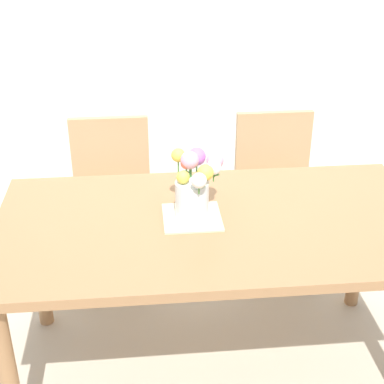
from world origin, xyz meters
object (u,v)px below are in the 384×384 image
Objects in this scene: chair_left at (112,191)px; flower_vase at (195,183)px; dining_table at (214,240)px; chair_right at (275,183)px.

flower_vase is at bearing 116.45° from chair_left.
dining_table is 0.26m from flower_vase.
flower_vase is at bearing 149.15° from dining_table.
chair_right is 1.01m from flower_vase.
flower_vase reaches higher than chair_right.
chair_left is 3.35× the size of flower_vase.
dining_table is at bearing 60.57° from chair_right.
dining_table is 1.97× the size of chair_left.
chair_left reaches higher than dining_table.
chair_right is at bearing 60.57° from dining_table.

